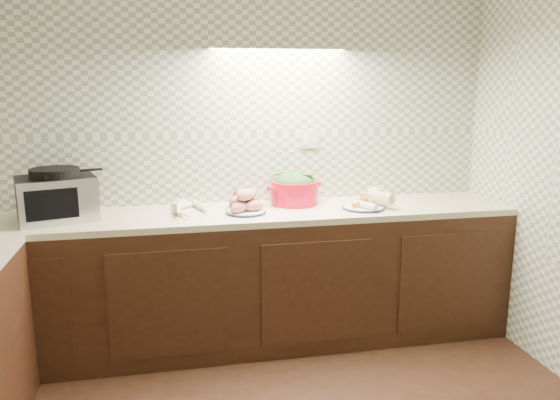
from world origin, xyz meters
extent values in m
cube|color=gray|center=(0.00, 1.78, 1.30)|extent=(3.60, 0.05, 2.60)
cube|color=beige|center=(0.55, 1.79, 1.32)|extent=(0.13, 0.01, 0.12)
cube|color=black|center=(0.00, 1.50, 0.43)|extent=(3.60, 0.60, 0.86)
cube|color=beige|center=(0.00, 1.50, 0.88)|extent=(3.60, 0.60, 0.04)
cube|color=black|center=(-1.08, 1.52, 1.03)|extent=(0.51, 0.44, 0.26)
cube|color=#B9B9BF|center=(-1.03, 1.36, 1.03)|extent=(0.42, 0.13, 0.26)
cube|color=black|center=(-1.03, 1.36, 1.03)|extent=(0.27, 0.09, 0.18)
cylinder|color=black|center=(-1.08, 1.52, 1.19)|extent=(0.35, 0.35, 0.05)
cone|color=beige|center=(-0.32, 1.56, 0.93)|extent=(0.08, 0.19, 0.05)
cone|color=beige|center=(-0.28, 1.56, 0.92)|extent=(0.12, 0.19, 0.05)
cone|color=beige|center=(-0.32, 1.44, 0.92)|extent=(0.16, 0.16, 0.05)
cone|color=beige|center=(-0.29, 1.47, 0.92)|extent=(0.06, 0.22, 0.05)
cone|color=beige|center=(-0.41, 1.56, 0.92)|extent=(0.14, 0.18, 0.05)
cone|color=beige|center=(-0.41, 1.44, 0.94)|extent=(0.13, 0.22, 0.04)
cone|color=beige|center=(-0.33, 1.46, 0.95)|extent=(0.06, 0.19, 0.05)
cone|color=beige|center=(-0.39, 1.45, 0.94)|extent=(0.15, 0.20, 0.05)
cylinder|color=#111644|center=(0.05, 1.45, 0.91)|extent=(0.26, 0.26, 0.01)
cylinder|color=white|center=(0.05, 1.45, 0.91)|extent=(0.24, 0.24, 0.02)
ellipsoid|color=tan|center=(0.00, 1.41, 0.95)|extent=(0.16, 0.12, 0.07)
ellipsoid|color=tan|center=(0.10, 1.44, 0.95)|extent=(0.16, 0.12, 0.07)
ellipsoid|color=tan|center=(0.03, 1.49, 0.95)|extent=(0.16, 0.12, 0.07)
ellipsoid|color=tan|center=(0.00, 1.46, 0.99)|extent=(0.16, 0.12, 0.07)
ellipsoid|color=tan|center=(0.07, 1.49, 0.99)|extent=(0.16, 0.12, 0.07)
ellipsoid|color=tan|center=(0.05, 1.44, 1.02)|extent=(0.16, 0.12, 0.07)
ellipsoid|color=tan|center=(0.06, 1.47, 1.02)|extent=(0.16, 0.12, 0.07)
cylinder|color=black|center=(0.05, 1.62, 0.93)|extent=(0.17, 0.17, 0.06)
sphere|color=maroon|center=(0.03, 1.62, 0.99)|extent=(0.09, 0.09, 0.09)
sphere|color=beige|center=(0.08, 1.63, 0.97)|extent=(0.05, 0.05, 0.05)
cylinder|color=red|center=(0.41, 1.65, 0.98)|extent=(0.41, 0.41, 0.16)
cube|color=red|center=(0.24, 1.59, 1.02)|extent=(0.06, 0.08, 0.03)
cube|color=red|center=(0.57, 1.70, 1.02)|extent=(0.06, 0.08, 0.03)
ellipsoid|color=#306D2B|center=(0.41, 1.65, 1.04)|extent=(0.29, 0.29, 0.16)
cylinder|color=#111644|center=(0.82, 1.42, 0.91)|extent=(0.28, 0.28, 0.01)
cylinder|color=white|center=(0.82, 1.42, 0.91)|extent=(0.26, 0.26, 0.02)
cone|color=#D25318|center=(0.81, 1.42, 0.93)|extent=(0.11, 0.15, 0.03)
cone|color=#D25318|center=(0.78, 1.43, 0.93)|extent=(0.11, 0.15, 0.03)
cone|color=#D25318|center=(0.77, 1.43, 0.93)|extent=(0.08, 0.16, 0.03)
cone|color=#D25318|center=(0.81, 1.44, 0.95)|extent=(0.07, 0.16, 0.03)
cone|color=#D25318|center=(0.78, 1.42, 0.95)|extent=(0.12, 0.15, 0.03)
cylinder|color=silver|center=(0.81, 1.36, 0.94)|extent=(0.12, 0.18, 0.04)
cylinder|color=#3D7C33|center=(0.88, 1.48, 0.94)|extent=(0.09, 0.12, 0.05)
camera|label=1|loc=(-0.41, -1.87, 1.72)|focal=35.00mm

